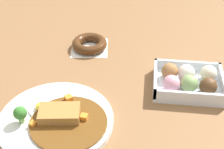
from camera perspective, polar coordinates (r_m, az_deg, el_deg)
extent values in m
plane|color=brown|center=(0.92, 0.63, -3.85)|extent=(1.60, 1.60, 0.00)
cylinder|color=white|center=(0.85, -9.47, -7.78)|extent=(0.29, 0.29, 0.02)
cylinder|color=brown|center=(0.83, -7.38, -8.13)|extent=(0.19, 0.19, 0.01)
cube|color=#A87538|center=(0.83, -8.94, -6.53)|extent=(0.11, 0.07, 0.02)
cylinder|color=white|center=(0.87, -11.86, -5.77)|extent=(0.06, 0.06, 0.00)
ellipsoid|color=yellow|center=(0.87, -11.95, -5.26)|extent=(0.03, 0.03, 0.02)
cylinder|color=#8CB766|center=(0.85, -15.12, -7.34)|extent=(0.01, 0.01, 0.02)
sphere|color=#387A2D|center=(0.83, -15.35, -6.33)|extent=(0.03, 0.03, 0.03)
cube|color=orange|center=(0.83, -13.25, -8.25)|extent=(0.02, 0.02, 0.01)
cube|color=orange|center=(0.88, -7.36, -4.12)|extent=(0.02, 0.02, 0.02)
cube|color=orange|center=(0.83, -4.75, -7.31)|extent=(0.02, 0.02, 0.02)
cube|color=silver|center=(0.97, 12.70, -1.94)|extent=(0.19, 0.15, 0.01)
cube|color=silver|center=(0.95, 7.35, -0.59)|extent=(0.01, 0.15, 0.03)
cube|color=silver|center=(0.97, 18.25, -1.32)|extent=(0.01, 0.15, 0.03)
cube|color=silver|center=(0.90, 13.16, -3.72)|extent=(0.19, 0.01, 0.03)
cube|color=silver|center=(1.01, 12.61, 1.49)|extent=(0.19, 0.01, 0.03)
sphere|color=pink|center=(0.92, 10.07, -1.51)|extent=(0.05, 0.05, 0.05)
sphere|color=#84A860|center=(0.93, 12.98, -1.50)|extent=(0.05, 0.05, 0.05)
sphere|color=brown|center=(0.94, 16.04, -1.91)|extent=(0.05, 0.05, 0.05)
sphere|color=#9E6B3D|center=(0.97, 9.78, 0.55)|extent=(0.05, 0.05, 0.05)
sphere|color=silver|center=(0.97, 12.51, 0.29)|extent=(0.05, 0.05, 0.05)
sphere|color=#EFE5C6|center=(0.98, 16.08, 0.17)|extent=(0.05, 0.05, 0.05)
cube|color=white|center=(1.12, -3.82, 4.56)|extent=(0.13, 0.13, 0.00)
torus|color=#4C2B14|center=(1.11, -3.85, 5.25)|extent=(0.12, 0.12, 0.03)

